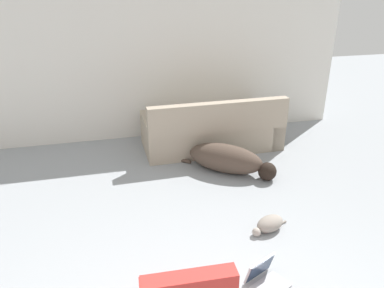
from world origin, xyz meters
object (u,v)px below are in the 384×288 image
at_px(couch, 212,132).
at_px(cat, 269,224).
at_px(laptop_open, 264,276).
at_px(dog, 228,159).

bearing_deg(couch, cat, 88.80).
bearing_deg(couch, laptop_open, 81.85).
relative_size(dog, laptop_open, 3.13).
bearing_deg(laptop_open, dog, 55.21).
height_order(dog, laptop_open, dog).
xyz_separation_m(cat, laptop_open, (-0.35, -0.68, -0.00)).
xyz_separation_m(couch, cat, (-0.01, -2.18, -0.18)).
height_order(cat, laptop_open, laptop_open).
relative_size(dog, cat, 2.70).
height_order(couch, laptop_open, couch).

